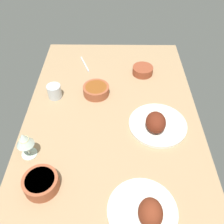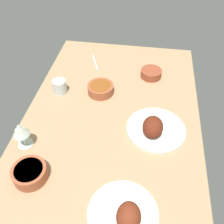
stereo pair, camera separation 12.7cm
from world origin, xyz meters
The scene contains 9 objects.
dining_table centered at (0.00, 0.00, 2.00)cm, with size 140.00×90.00×4.00cm, color tan.
plate_near_viewer centered at (-8.69, -21.98, 7.00)cm, with size 28.72×28.72×10.43cm.
plate_center_main centered at (-52.07, -12.91, 7.24)cm, with size 26.52×26.52×11.17cm.
bowl_soup centered at (16.51, 9.07, 6.82)cm, with size 14.60×14.60×5.15cm.
bowl_sauce centered at (35.90, -18.54, 6.57)cm, with size 12.52×12.52×4.68cm.
bowl_onions centered at (-40.91, 27.82, 7.17)cm, with size 14.27×14.27×5.83cm.
wine_glass centered at (-25.19, 36.86, 13.93)cm, with size 7.60×7.60×14.00cm.
water_tumbler centered at (13.74, 31.89, 7.85)cm, with size 7.55×7.55×7.70cm, color silver.
fork_loose centered at (44.94, 18.15, 4.40)cm, with size 17.38×0.90×0.80cm, color silver.
Camera 1 is at (-89.38, -0.97, 96.82)cm, focal length 39.65 mm.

